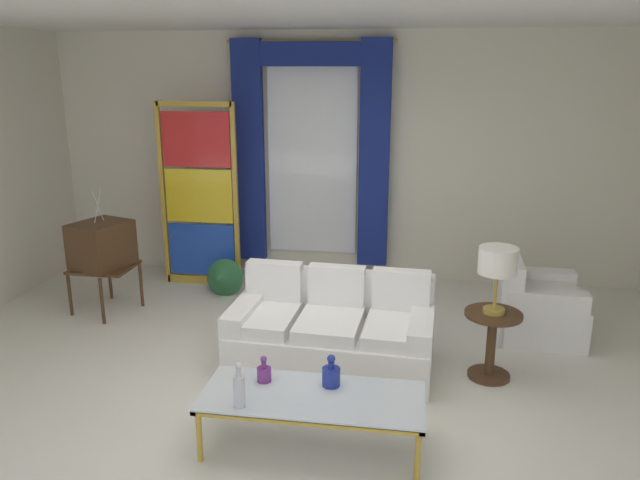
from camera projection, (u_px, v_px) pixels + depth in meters
name	position (u px, v px, depth m)	size (l,w,h in m)	color
ground_plane	(295.00, 391.00, 5.04)	(16.00, 16.00, 0.00)	silver
wall_rear	(342.00, 157.00, 7.53)	(8.00, 0.12, 3.00)	silver
ceiling_slab	(309.00, 10.00, 4.97)	(8.00, 7.60, 0.04)	white
curtained_window	(311.00, 139.00, 7.36)	(2.00, 0.17, 2.70)	white
couch_white_long	(333.00, 331.00, 5.45)	(1.80, 1.01, 0.86)	white
coffee_table	(312.00, 399.00, 4.20)	(1.53, 0.63, 0.41)	silver
bottle_blue_decanter	(239.00, 389.00, 4.02)	(0.08, 0.08, 0.32)	silver
bottle_crystal_tall	(264.00, 373.00, 4.36)	(0.10, 0.10, 0.20)	#753384
bottle_amber_squat	(331.00, 375.00, 4.30)	(0.13, 0.13, 0.24)	navy
vintage_tv	(102.00, 247.00, 6.51)	(0.67, 0.72, 1.35)	#472D19
armchair_white	(533.00, 307.00, 6.03)	(0.85, 0.84, 0.80)	white
stained_glass_divider	(199.00, 199.00, 7.25)	(0.95, 0.05, 2.20)	gold
peacock_figurine	(222.00, 279.00, 7.03)	(0.44, 0.60, 0.50)	beige
round_side_table	(491.00, 339.00, 5.18)	(0.48, 0.48, 0.59)	#472D19
table_lamp_brass	(498.00, 264.00, 5.00)	(0.32, 0.32, 0.57)	#B29338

